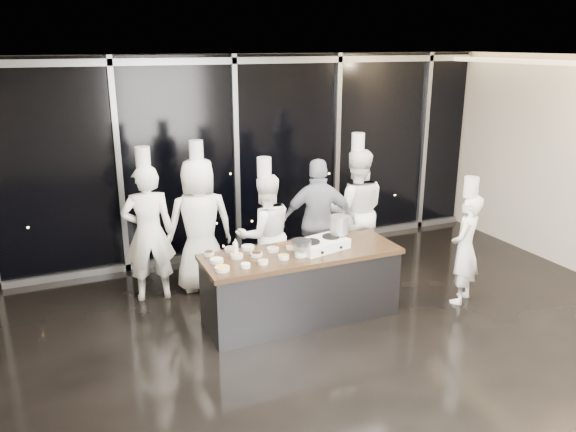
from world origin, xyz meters
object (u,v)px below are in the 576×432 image
at_px(frying_pan, 300,242).
at_px(chef_far_left, 149,232).
at_px(chef_center, 265,234).
at_px(guest, 319,222).
at_px(stock_pot, 339,225).
at_px(chef_side, 465,247).
at_px(stove, 321,244).
at_px(chef_left, 200,224).
at_px(chef_right, 355,211).
at_px(demo_counter, 301,285).

bearing_deg(frying_pan, chef_far_left, 123.98).
xyz_separation_m(chef_center, guest, (0.84, 0.04, 0.06)).
height_order(stock_pot, chef_center, chef_center).
height_order(frying_pan, chef_side, chef_side).
bearing_deg(guest, frying_pan, 73.03).
bearing_deg(stove, chef_left, 116.98).
bearing_deg(chef_center, chef_right, -172.90).
bearing_deg(stove, guest, 52.15).
distance_m(stock_pot, chef_left, 1.99).
bearing_deg(stove, chef_center, 99.58).
distance_m(demo_counter, chef_left, 1.74).
height_order(demo_counter, stove, stove).
distance_m(stock_pot, chef_far_left, 2.53).
bearing_deg(frying_pan, stove, 2.55).
bearing_deg(chef_left, frying_pan, 122.97).
xyz_separation_m(demo_counter, chef_far_left, (-1.62, 1.35, 0.50)).
bearing_deg(chef_far_left, stove, 150.39).
xyz_separation_m(demo_counter, chef_right, (1.40, 1.11, 0.50)).
relative_size(frying_pan, stock_pot, 1.99).
relative_size(stove, chef_side, 0.42).
distance_m(frying_pan, guest, 1.32).
xyz_separation_m(stock_pot, chef_right, (0.84, 1.04, -0.20)).
relative_size(chef_far_left, chef_left, 0.99).
relative_size(guest, chef_right, 0.86).
relative_size(stove, chef_right, 0.34).
xyz_separation_m(stock_pot, chef_far_left, (-2.18, 1.28, -0.21)).
height_order(demo_counter, chef_center, chef_center).
bearing_deg(chef_right, chef_far_left, 17.00).
height_order(stock_pot, chef_left, chef_left).
bearing_deg(stock_pot, chef_side, -16.09).
xyz_separation_m(demo_counter, stock_pot, (0.56, 0.07, 0.70)).
bearing_deg(stock_pot, frying_pan, -164.75).
height_order(chef_far_left, chef_left, chef_left).
distance_m(demo_counter, chef_far_left, 2.17).
relative_size(chef_right, chef_side, 1.23).
bearing_deg(demo_counter, stove, -0.68).
distance_m(chef_far_left, chef_center, 1.56).
height_order(chef_center, chef_side, chef_center).
relative_size(frying_pan, chef_center, 0.24).
xyz_separation_m(demo_counter, chef_side, (2.20, -0.40, 0.32)).
distance_m(frying_pan, chef_left, 1.72).
bearing_deg(chef_right, chef_side, 139.69).
relative_size(stove, chef_far_left, 0.34).
bearing_deg(chef_right, chef_center, 28.42).
bearing_deg(chef_center, stock_pot, 128.85).
bearing_deg(guest, demo_counter, 72.61).
bearing_deg(stock_pot, chef_left, 138.05).
xyz_separation_m(chef_center, chef_side, (2.32, -1.33, -0.08)).
distance_m(stove, chef_right, 1.58).
bearing_deg(chef_far_left, stock_pot, 155.66).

